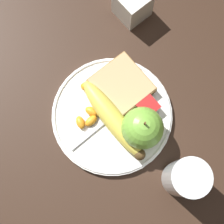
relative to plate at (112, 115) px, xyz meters
The scene contains 15 objects.
ground_plane 0.01m from the plate, ahead, with size 3.00×3.00×0.00m, color #332116.
plate is the anchor object (origin of this frame).
juice_glass 0.18m from the plate, behind, with size 0.07×0.07×0.10m.
apple 0.08m from the plate, 161.65° to the right, with size 0.08×0.08×0.09m.
banana 0.03m from the plate, 150.27° to the left, with size 0.18×0.05×0.04m.
bread_slice 0.06m from the plate, 58.54° to the right, with size 0.10×0.09×0.02m.
fork 0.01m from the plate, 58.99° to the left, with size 0.03×0.16×0.00m.
jam_packet 0.07m from the plate, 116.70° to the right, with size 0.04×0.04×0.02m.
orange_segment_0 0.06m from the plate, 66.31° to the left, with size 0.03×0.02×0.01m.
orange_segment_1 0.04m from the plate, 13.83° to the left, with size 0.03×0.03×0.02m.
orange_segment_2 0.04m from the plate, 44.46° to the left, with size 0.03×0.02×0.01m.
orange_segment_3 0.04m from the plate, 69.90° to the left, with size 0.02×0.03×0.01m.
orange_segment_4 0.07m from the plate, ahead, with size 0.04×0.04×0.02m.
orange_segment_5 0.03m from the plate, 16.34° to the right, with size 0.03×0.02×0.01m.
condiment_caddy 0.23m from the plate, 50.16° to the right, with size 0.06×0.06×0.06m.
Camera 1 is at (-0.10, 0.09, 0.59)m, focal length 50.00 mm.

